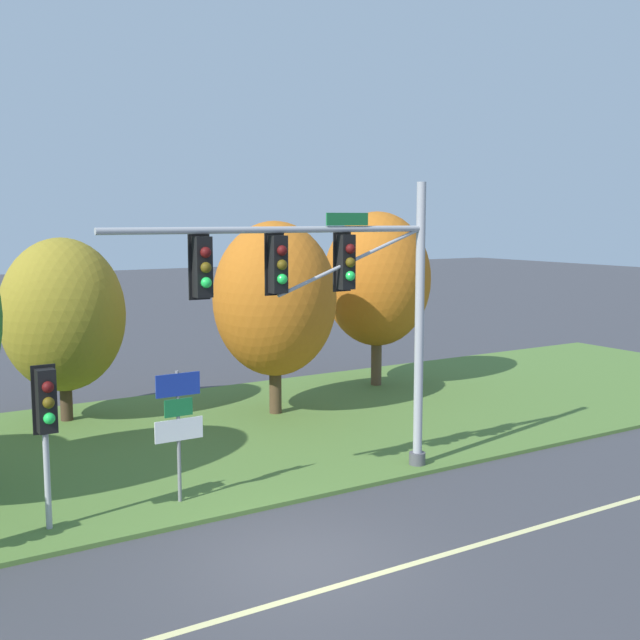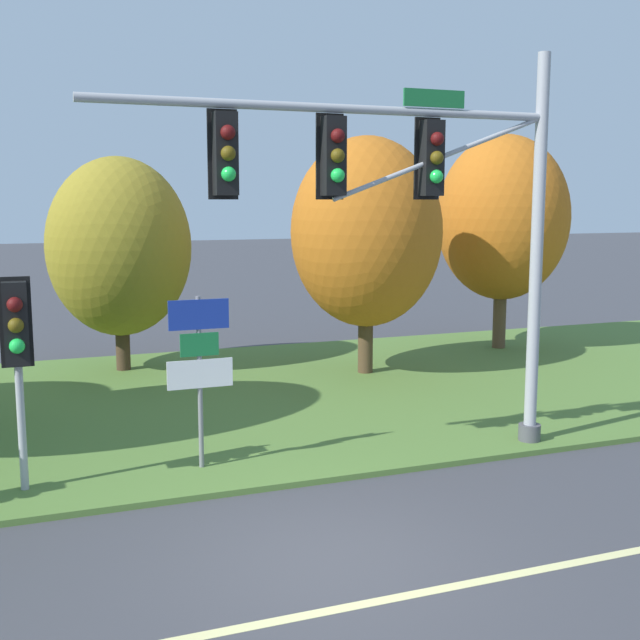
% 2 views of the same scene
% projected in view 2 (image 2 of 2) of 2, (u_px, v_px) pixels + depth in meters
% --- Properties ---
extents(ground_plane, '(160.00, 160.00, 0.00)m').
position_uv_depth(ground_plane, '(333.00, 558.00, 10.04)').
color(ground_plane, '#3D3D42').
extents(lane_stripe, '(36.00, 0.16, 0.01)m').
position_uv_depth(lane_stripe, '(373.00, 602.00, 8.93)').
color(lane_stripe, beige).
rests_on(lane_stripe, ground).
extents(grass_verge, '(48.00, 11.50, 0.10)m').
position_uv_depth(grass_verge, '(193.00, 402.00, 17.65)').
color(grass_verge, '#517533').
rests_on(grass_verge, ground).
extents(traffic_signal_mast, '(7.95, 0.49, 6.84)m').
position_uv_depth(traffic_signal_mast, '(414.00, 195.00, 13.11)').
color(traffic_signal_mast, '#9EA0A5').
rests_on(traffic_signal_mast, grass_verge).
extents(pedestrian_signal_further_along, '(0.46, 0.55, 3.24)m').
position_uv_depth(pedestrian_signal_further_along, '(17.00, 337.00, 11.66)').
color(pedestrian_signal_further_along, '#9EA0A5').
rests_on(pedestrian_signal_further_along, grass_verge).
extents(route_sign_post, '(1.07, 0.08, 2.83)m').
position_uv_depth(route_sign_post, '(200.00, 358.00, 12.89)').
color(route_sign_post, slate).
rests_on(route_sign_post, grass_verge).
extents(tree_behind_signpost, '(3.62, 3.62, 5.44)m').
position_uv_depth(tree_behind_signpost, '(119.00, 247.00, 20.29)').
color(tree_behind_signpost, '#423021').
rests_on(tree_behind_signpost, grass_verge).
extents(tree_mid_verge, '(3.78, 3.78, 5.92)m').
position_uv_depth(tree_mid_verge, '(366.00, 233.00, 19.91)').
color(tree_mid_verge, '#4C3823').
rests_on(tree_mid_verge, grass_verge).
extents(tree_tall_centre, '(3.83, 3.83, 6.23)m').
position_uv_depth(tree_tall_centre, '(503.00, 218.00, 23.31)').
color(tree_tall_centre, brown).
rests_on(tree_tall_centre, grass_verge).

